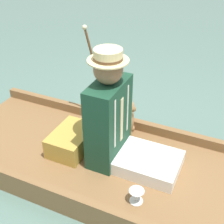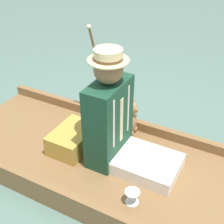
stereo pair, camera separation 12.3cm
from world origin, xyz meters
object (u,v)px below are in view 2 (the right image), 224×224
teddy_bear (130,118)px  wine_glass (132,195)px  walking_cane (100,71)px  seated_person (117,124)px

teddy_bear → wine_glass: teddy_bear is taller
wine_glass → walking_cane: size_ratio=0.11×
walking_cane → seated_person: bearing=43.6°
teddy_bear → walking_cane: size_ratio=0.37×
seated_person → wine_glass: (0.36, 0.31, -0.28)m
teddy_bear → walking_cane: bearing=-93.9°
walking_cane → teddy_bear: bearing=86.1°
teddy_bear → wine_glass: bearing=26.9°
wine_glass → walking_cane: bearing=-137.7°
teddy_bear → wine_glass: 0.82m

